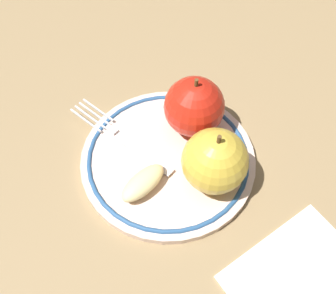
# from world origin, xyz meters

# --- Properties ---
(ground_plane) EXTENTS (2.00, 2.00, 0.00)m
(ground_plane) POSITION_xyz_m (0.00, 0.00, 0.00)
(ground_plane) COLOR #8D734E
(plate) EXTENTS (0.23, 0.23, 0.01)m
(plate) POSITION_xyz_m (0.01, -0.02, 0.01)
(plate) COLOR beige
(plate) RESTS_ON ground_plane
(apple_red_whole) EXTENTS (0.08, 0.08, 0.09)m
(apple_red_whole) POSITION_xyz_m (0.06, 0.01, 0.05)
(apple_red_whole) COLOR red
(apple_red_whole) RESTS_ON plate
(apple_second_whole) EXTENTS (0.08, 0.08, 0.09)m
(apple_second_whole) POSITION_xyz_m (0.04, -0.07, 0.05)
(apple_second_whole) COLOR gold
(apple_second_whole) RESTS_ON plate
(apple_slice_front) EXTENTS (0.07, 0.05, 0.02)m
(apple_slice_front) POSITION_xyz_m (-0.04, -0.04, 0.02)
(apple_slice_front) COLOR beige
(apple_slice_front) RESTS_ON plate
(fork) EXTENTS (0.08, 0.17, 0.00)m
(fork) POSITION_xyz_m (-0.03, 0.04, 0.02)
(fork) COLOR silver
(fork) RESTS_ON plate
(napkin_folded) EXTENTS (0.16, 0.13, 0.01)m
(napkin_folded) POSITION_xyz_m (0.06, -0.23, 0.00)
(napkin_folded) COLOR white
(napkin_folded) RESTS_ON ground_plane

